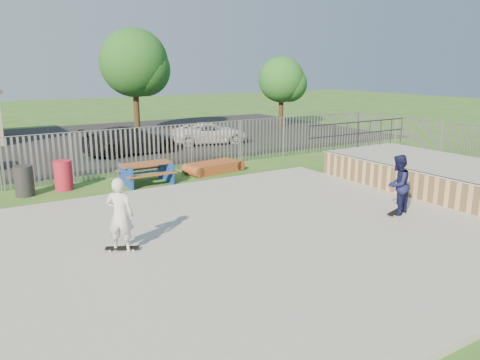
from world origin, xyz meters
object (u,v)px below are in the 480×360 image
funbox (214,167)px  trash_bin_red (63,175)px  tree_mid (134,63)px  tree_right (282,80)px  skater_white (120,215)px  car_dark (131,140)px  skater_navy (398,185)px  car_white (210,133)px  trash_bin_grey (24,181)px  picnic_table (146,173)px

funbox → trash_bin_red: size_ratio=2.11×
tree_mid → tree_right: (10.47, -2.37, -1.19)m
trash_bin_red → skater_white: skater_white is taller
skater_white → tree_mid: bearing=-72.7°
funbox → car_dark: car_dark is taller
skater_white → tree_right: bearing=-97.2°
tree_mid → tree_right: size_ratio=1.33×
funbox → tree_mid: tree_mid is taller
tree_right → skater_navy: 22.25m
funbox → tree_mid: 14.24m
car_white → trash_bin_red: bearing=136.1°
trash_bin_grey → skater_navy: size_ratio=0.60×
funbox → trash_bin_red: 6.21m
car_dark → car_white: (5.15, 0.84, -0.10)m
trash_bin_grey → funbox: bearing=-1.4°
picnic_table → tree_mid: tree_mid is taller
funbox → tree_right: tree_right is taller
tree_right → skater_navy: bearing=-117.6°
trash_bin_grey → skater_navy: (9.16, -8.70, 0.51)m
car_dark → skater_navy: bearing=-171.5°
tree_right → funbox: bearing=-137.0°
car_white → tree_mid: 8.01m
skater_navy → trash_bin_grey: bearing=-60.7°
picnic_table → tree_right: tree_right is taller
skater_navy → skater_white: 8.11m
car_white → skater_navy: skater_navy is taller
car_dark → tree_right: bearing=-73.5°
picnic_table → skater_white: bearing=-115.8°
car_dark → tree_mid: bearing=-26.2°
trash_bin_grey → picnic_table: bearing=-7.3°
trash_bin_red → trash_bin_grey: size_ratio=1.01×
car_dark → tree_mid: (3.01, 7.40, 3.97)m
funbox → skater_white: (-6.36, -6.98, 0.84)m
picnic_table → skater_white: skater_white is taller
picnic_table → car_white: bearing=46.6°
trash_bin_red → tree_mid: tree_mid is taller
tree_mid → skater_navy: size_ratio=3.85×
trash_bin_grey → car_white: 12.94m
picnic_table → tree_mid: bearing=71.1°
trash_bin_red → tree_mid: size_ratio=0.16×
skater_navy → picnic_table: bearing=-76.5°
trash_bin_grey → skater_navy: skater_navy is taller
picnic_table → trash_bin_red: (-2.96, 0.70, 0.13)m
car_dark → car_white: size_ratio=1.11×
tree_right → car_white: bearing=-153.3°
tree_mid → skater_white: 22.14m
tree_right → trash_bin_grey: bearing=-150.7°
car_dark → skater_white: size_ratio=2.73×
car_dark → skater_navy: 14.91m
tree_mid → skater_white: bearing=-110.8°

